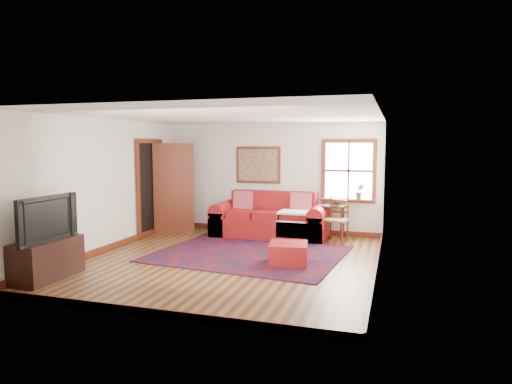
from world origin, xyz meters
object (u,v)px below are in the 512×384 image
(media_cabinet, at_px, (47,259))
(red_leather_sofa, at_px, (270,222))
(red_ottoman, at_px, (288,254))
(side_table, at_px, (330,211))
(ladder_back_chair, at_px, (337,217))

(media_cabinet, bearing_deg, red_leather_sofa, 60.01)
(red_ottoman, relative_size, media_cabinet, 0.58)
(red_ottoman, height_order, side_table, side_table)
(red_leather_sofa, distance_m, side_table, 1.34)
(side_table, height_order, media_cabinet, side_table)
(side_table, height_order, ladder_back_chair, ladder_back_chair)
(ladder_back_chair, xyz_separation_m, media_cabinet, (-3.83, -3.97, -0.21))
(red_ottoman, xyz_separation_m, side_table, (0.38, 2.29, 0.43))
(red_leather_sofa, distance_m, ladder_back_chair, 1.49)
(red_leather_sofa, relative_size, red_ottoman, 3.94)
(red_leather_sofa, xyz_separation_m, side_table, (1.30, 0.11, 0.29))
(media_cabinet, bearing_deg, red_ottoman, 30.22)
(red_leather_sofa, bearing_deg, ladder_back_chair, -4.46)
(side_table, bearing_deg, ladder_back_chair, -52.72)
(media_cabinet, bearing_deg, ladder_back_chair, 46.01)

